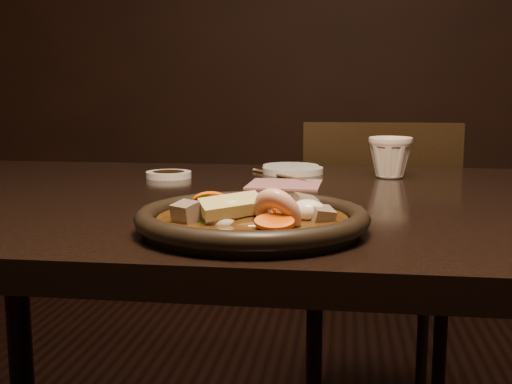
# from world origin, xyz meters

# --- Properties ---
(wall_back) EXTENTS (5.00, 0.02, 2.80)m
(wall_back) POSITION_xyz_m (0.00, 3.00, 1.40)
(wall_back) COLOR black
(wall_back) RESTS_ON floor
(table) EXTENTS (1.60, 0.90, 0.75)m
(table) POSITION_xyz_m (0.00, 0.00, 0.67)
(table) COLOR black
(table) RESTS_ON floor
(chair) EXTENTS (0.40, 0.40, 0.85)m
(chair) POSITION_xyz_m (0.17, 0.64, 0.46)
(chair) COLOR black
(chair) RESTS_ON floor
(plate) EXTENTS (0.29, 0.29, 0.03)m
(plate) POSITION_xyz_m (-0.04, -0.28, 0.76)
(plate) COLOR black
(plate) RESTS_ON table
(stirfry) EXTENTS (0.20, 0.17, 0.07)m
(stirfry) POSITION_xyz_m (-0.04, -0.29, 0.77)
(stirfry) COLOR #3A200A
(stirfry) RESTS_ON plate
(soy_dish) EXTENTS (0.09, 0.09, 0.01)m
(soy_dish) POSITION_xyz_m (-0.28, 0.19, 0.76)
(soy_dish) COLOR white
(soy_dish) RESTS_ON table
(saucer_left) EXTENTS (0.13, 0.13, 0.01)m
(saucer_left) POSITION_xyz_m (-0.03, 0.30, 0.76)
(saucer_left) COLOR white
(saucer_left) RESTS_ON table
(saucer_right) EXTENTS (0.12, 0.12, 0.01)m
(saucer_right) POSITION_xyz_m (-0.04, 0.35, 0.76)
(saucer_right) COLOR white
(saucer_right) RESTS_ON table
(tea_cup) EXTENTS (0.10, 0.10, 0.09)m
(tea_cup) POSITION_xyz_m (0.17, 0.26, 0.79)
(tea_cup) COLOR silver
(tea_cup) RESTS_ON table
(chopsticks) EXTENTS (0.14, 0.18, 0.01)m
(chopsticks) POSITION_xyz_m (-0.05, 0.23, 0.75)
(chopsticks) COLOR tan
(chopsticks) RESTS_ON table
(napkin) EXTENTS (0.14, 0.14, 0.00)m
(napkin) POSITION_xyz_m (-0.03, 0.12, 0.75)
(napkin) COLOR #A16367
(napkin) RESTS_ON table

